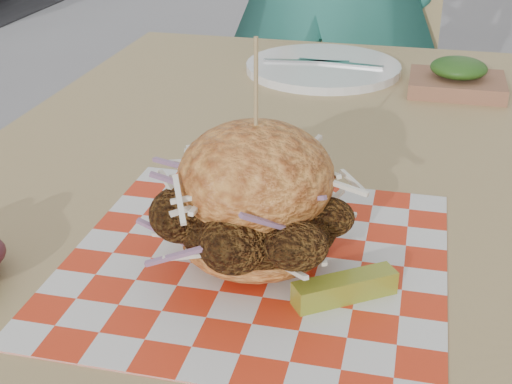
{
  "coord_description": "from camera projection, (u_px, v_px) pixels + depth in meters",
  "views": [
    {
      "loc": [
        0.2,
        -1.12,
        1.12
      ],
      "look_at": [
        0.07,
        -0.55,
        0.82
      ],
      "focal_mm": 50.0,
      "sensor_mm": 36.0,
      "label": 1
    }
  ],
  "objects": [
    {
      "name": "kraft_tray",
      "position": [
        457.0,
        78.0,
        1.14
      ],
      "size": [
        0.15,
        0.12,
        0.06
      ],
      "color": "#8E5A40",
      "rests_on": "patio_table"
    },
    {
      "name": "patio_table",
      "position": [
        275.0,
        217.0,
        0.93
      ],
      "size": [
        0.8,
        1.2,
        0.75
      ],
      "color": "tan",
      "rests_on": "ground"
    },
    {
      "name": "sandwich",
      "position": [
        256.0,
        204.0,
        0.66
      ],
      "size": [
        0.19,
        0.19,
        0.22
      ],
      "color": "#EA9342",
      "rests_on": "paper_liner"
    },
    {
      "name": "patio_chair",
      "position": [
        343.0,
        79.0,
        1.86
      ],
      "size": [
        0.53,
        0.53,
        0.95
      ],
      "rotation": [
        0.0,
        0.0,
        0.29
      ],
      "color": "tan",
      "rests_on": "ground"
    },
    {
      "name": "place_setting",
      "position": [
        323.0,
        67.0,
        1.25
      ],
      "size": [
        0.27,
        0.27,
        0.02
      ],
      "color": "white",
      "rests_on": "patio_table"
    },
    {
      "name": "pickle_spear",
      "position": [
        345.0,
        288.0,
        0.63
      ],
      "size": [
        0.09,
        0.07,
        0.02
      ],
      "primitive_type": "cube",
      "rotation": [
        0.0,
        0.0,
        0.6
      ],
      "color": "olive",
      "rests_on": "paper_liner"
    },
    {
      "name": "paper_liner",
      "position": [
        256.0,
        260.0,
        0.69
      ],
      "size": [
        0.36,
        0.36,
        0.0
      ],
      "primitive_type": "cube",
      "color": "red",
      "rests_on": "patio_table"
    }
  ]
}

